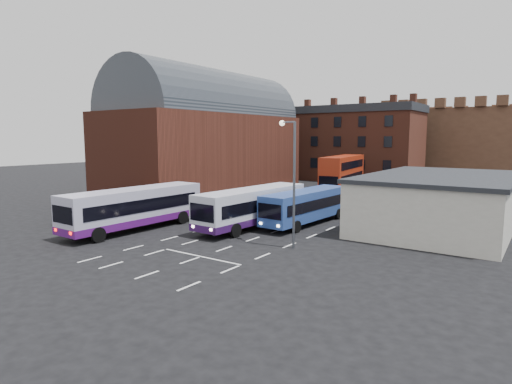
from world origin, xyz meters
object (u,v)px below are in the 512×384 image
Objects in this scene: bus_white_inbound at (252,205)px; bus_blue at (306,204)px; pedestrian_red at (88,225)px; bus_white_outbound at (135,206)px; street_lamp at (292,171)px; bus_red_double at (342,173)px; pedestrian_beige at (80,225)px.

bus_white_inbound is 4.57m from bus_blue.
bus_white_outbound is at bearing -128.52° from pedestrian_red.
bus_blue is (2.95, 3.48, -0.17)m from bus_white_inbound.
bus_white_inbound reaches higher than pedestrian_red.
bus_blue is at bearing -127.21° from bus_white_inbound.
bus_white_outbound is 13.25m from street_lamp.
bus_white_inbound is at bearing 89.50° from bus_red_double.
pedestrian_red is (-1.17, -3.33, -1.08)m from bus_white_outbound.
street_lamp is at bearing 11.06° from bus_white_outbound.
bus_blue is 6.30× the size of pedestrian_red.
bus_white_inbound is 7.81× the size of pedestrian_beige.
street_lamp is (2.81, -7.28, 3.33)m from bus_blue.
bus_blue is 1.26× the size of street_lamp.
street_lamp reaches higher than bus_blue.
bus_blue reaches higher than pedestrian_beige.
pedestrian_red is at bearing -158.21° from street_lamp.
bus_red_double is at bearing -71.32° from bus_blue.
street_lamp is 5.02× the size of pedestrian_red.
bus_blue is 0.86× the size of bus_red_double.
bus_white_inbound reaches higher than pedestrian_beige.
bus_white_outbound is at bearing 46.75° from bus_blue.
bus_white_inbound is 1.39× the size of street_lamp.
bus_white_outbound is 9.19m from bus_white_inbound.
bus_white_inbound is at bearing 146.58° from street_lamp.
pedestrian_red is at bearing -165.23° from pedestrian_beige.
bus_white_outbound is 1.43× the size of street_lamp.
pedestrian_beige is at bearing -158.19° from street_lamp.
pedestrian_red reaches higher than pedestrian_beige.
street_lamp reaches higher than pedestrian_beige.
bus_blue is at bearing 98.27° from bus_red_double.
street_lamp reaches higher than bus_white_inbound.
bus_red_double is at bearing 83.90° from bus_white_outbound.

